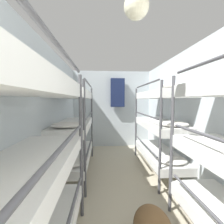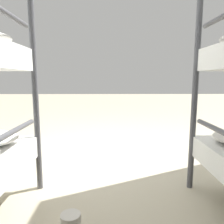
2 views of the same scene
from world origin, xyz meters
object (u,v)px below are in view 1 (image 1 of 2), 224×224
(bunk_stack_left_far, at_px, (74,126))
(hanging_coat, at_px, (118,93))
(bunk_stack_left_near, at_px, (13,180))
(bunk_stack_right_far, at_px, (160,125))

(bunk_stack_left_far, distance_m, hanging_coat, 2.15)
(bunk_stack_left_near, distance_m, hanging_coat, 4.02)
(bunk_stack_left_far, distance_m, bunk_stack_right_far, 1.82)
(bunk_stack_left_near, relative_size, hanging_coat, 2.08)
(bunk_stack_left_near, height_order, hanging_coat, hanging_coat)
(bunk_stack_left_near, xyz_separation_m, bunk_stack_left_far, (0.00, 2.10, 0.00))
(bunk_stack_left_near, relative_size, bunk_stack_left_far, 1.00)
(bunk_stack_left_near, xyz_separation_m, hanging_coat, (1.08, 3.79, 0.76))
(bunk_stack_left_near, relative_size, bunk_stack_right_far, 1.00)
(bunk_stack_right_far, distance_m, hanging_coat, 2.00)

